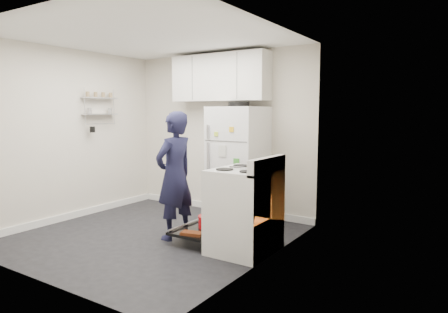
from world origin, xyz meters
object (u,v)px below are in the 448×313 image
Objects in this scene: electric_range at (243,211)px; open_oven_door at (205,226)px; refrigerator at (238,164)px; person at (175,176)px.

open_oven_door is at bearing 175.82° from electric_range.
open_oven_door is 1.25m from refrigerator.
refrigerator is at bearing 123.36° from electric_range.
person is (-0.96, -0.05, 0.33)m from electric_range.
electric_range is 1.02m from person.
refrigerator is 1.09× the size of person.
person reaches higher than open_oven_door.
person is (-0.40, -0.09, 0.61)m from open_oven_door.
refrigerator reaches higher than open_oven_door.
electric_range is 0.63m from open_oven_door.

